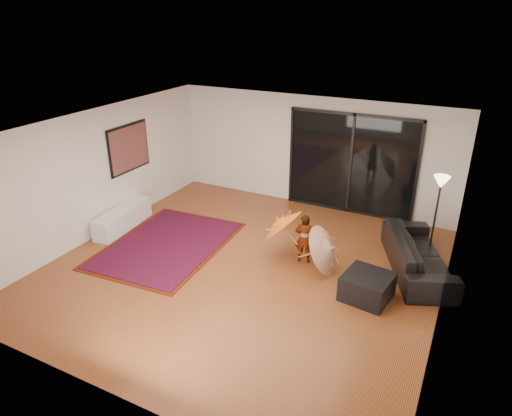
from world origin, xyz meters
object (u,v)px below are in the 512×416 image
Objects in this scene: sofa at (418,254)px; ottoman at (367,286)px; media_console at (123,218)px; child at (304,239)px.

ottoman is (-0.62, -1.31, -0.12)m from sofa.
sofa reaches higher than ottoman.
child is (4.17, 0.44, 0.27)m from media_console.
sofa is at bearing 3.93° from media_console.
media_console is 1.66× the size of child.
child reaches higher than media_console.
media_console is 5.58m from ottoman.
ottoman is at bearing 141.24° from child.
media_console reaches higher than ottoman.
child is at bearing 85.37° from sofa.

